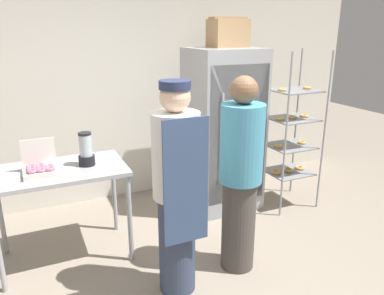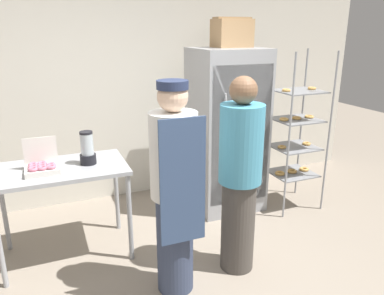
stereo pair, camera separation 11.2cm
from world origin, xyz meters
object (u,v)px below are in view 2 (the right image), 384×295
Objects in this scene: cardboard_storage_box at (232,33)px; person_customer at (240,176)px; refrigerator at (227,131)px; donut_box at (42,167)px; person_baker at (174,189)px; blender_pitcher at (87,150)px; baking_rack at (295,134)px.

person_customer is (-0.56, -1.28, -1.14)m from cardboard_storage_box.
refrigerator is 6.55× the size of donut_box.
cardboard_storage_box reaches higher than person_baker.
person_customer is at bearing -112.14° from refrigerator.
cardboard_storage_box reaches higher than blender_pitcher.
person_baker reaches higher than person_customer.
donut_box is at bearing -164.67° from cardboard_storage_box.
person_baker is at bearing -131.09° from cardboard_storage_box.
refrigerator reaches higher than blender_pitcher.
refrigerator is 1.65m from person_baker.
refrigerator is 2.06m from donut_box.
donut_box is 0.17× the size of person_baker.
donut_box is at bearing 140.29° from person_baker.
blender_pitcher reaches higher than donut_box.
baking_rack is 2.75m from donut_box.
refrigerator is at bearing 13.80° from blender_pitcher.
baking_rack is at bearing 27.00° from person_baker.
cardboard_storage_box is 1.80m from person_customer.
person_customer is (-0.48, -1.17, -0.06)m from refrigerator.
refrigerator is at bearing 67.86° from person_customer.
blender_pitcher is 2.03m from cardboard_storage_box.
donut_box is at bearing -176.68° from baking_rack.
person_customer is at bearing -34.32° from blender_pitcher.
person_customer is (0.61, 0.07, -0.02)m from person_baker.
person_customer is (1.14, -0.78, -0.14)m from blender_pitcher.
person_baker is (-1.82, -0.93, 0.00)m from baking_rack.
blender_pitcher is at bearing -177.90° from baking_rack.
cardboard_storage_box is 0.24× the size of person_baker.
cardboard_storage_box is (1.70, 0.50, 1.00)m from blender_pitcher.
blender_pitcher is 1.00m from person_baker.
baking_rack is at bearing 35.41° from person_customer.
refrigerator is 6.12× the size of blender_pitcher.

